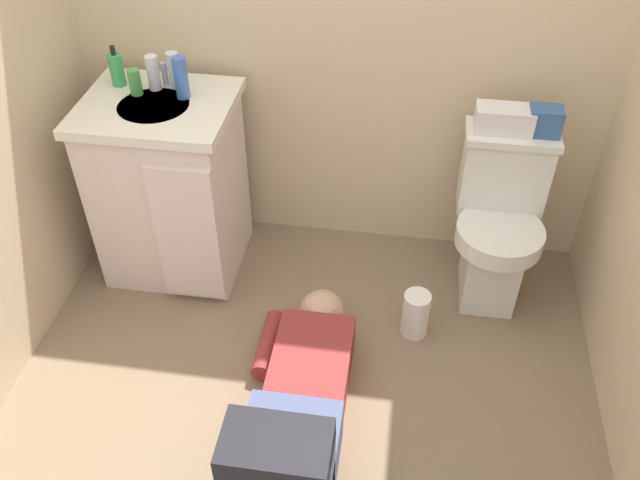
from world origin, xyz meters
TOP-DOWN VIEW (x-y plane):
  - ground_plane at (0.00, 0.00)m, footprint 2.73×3.09m
  - toilet at (0.70, 0.76)m, footprint 0.36×0.46m
  - vanity_cabinet at (-0.68, 0.73)m, footprint 0.60×0.53m
  - faucet at (-0.69, 0.87)m, footprint 0.02×0.02m
  - person_plumber at (0.02, -0.11)m, footprint 0.39×1.06m
  - tissue_box at (0.66, 0.85)m, footprint 0.22×0.11m
  - toiletry_bag at (0.81, 0.85)m, footprint 0.12×0.09m
  - soap_dispenser at (-0.88, 0.85)m, footprint 0.06×0.06m
  - bottle_green at (-0.78, 0.79)m, footprint 0.05×0.05m
  - bottle_white at (-0.72, 0.84)m, footprint 0.05×0.05m
  - bottle_clear at (-0.64, 0.87)m, footprint 0.05×0.05m
  - bottle_blue at (-0.59, 0.79)m, footprint 0.05×0.05m
  - paper_towel_roll at (0.40, 0.44)m, footprint 0.11×0.11m

SIDE VIEW (x-z plane):
  - ground_plane at x=0.00m, z-range -0.04..0.00m
  - paper_towel_roll at x=0.40m, z-range 0.00..0.21m
  - person_plumber at x=0.02m, z-range -0.08..0.44m
  - toilet at x=0.70m, z-range -0.01..0.74m
  - vanity_cabinet at x=-0.68m, z-range 0.01..0.83m
  - tissue_box at x=0.66m, z-range 0.75..0.85m
  - toiletry_bag at x=0.81m, z-range 0.75..0.86m
  - faucet at x=-0.69m, z-range 0.82..0.92m
  - bottle_green at x=-0.78m, z-range 0.82..0.92m
  - soap_dispenser at x=-0.88m, z-range 0.80..0.97m
  - bottle_white at x=-0.72m, z-range 0.82..0.96m
  - bottle_clear at x=-0.64m, z-range 0.82..0.97m
  - bottle_blue at x=-0.59m, z-range 0.82..0.99m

